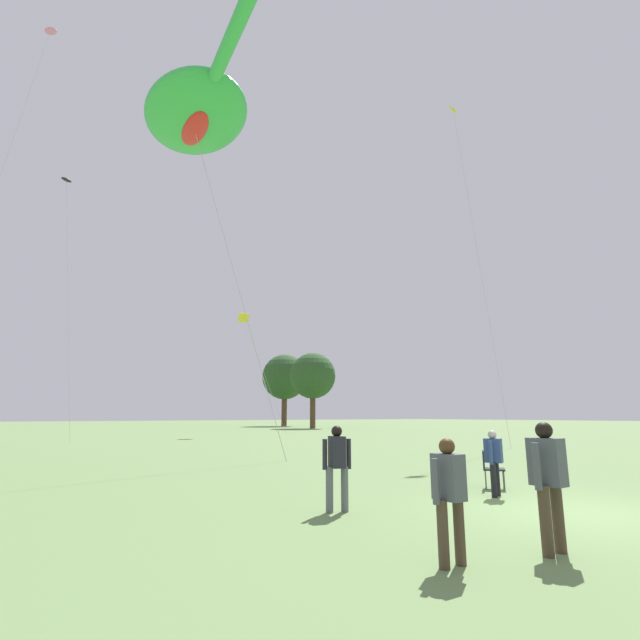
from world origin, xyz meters
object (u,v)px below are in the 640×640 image
Objects in this scene: person_photographer at (548,476)px; tree_shrub_far at (285,377)px; small_kite_tiny_distant at (67,192)px; person_brown_coat at (449,491)px; tree_oak_left at (313,376)px; big_show_kite at (198,112)px; person_tall_center at (337,461)px; small_kite_box_yellow at (45,48)px; small_kite_diamond_red at (245,322)px; folding_chair at (490,466)px; person_child_front at (494,458)px; small_kite_delta_white at (460,153)px.

tree_shrub_far is (32.19, 62.74, 6.77)m from person_photographer.
person_brown_coat is at bearing -122.22° from small_kite_tiny_distant.
big_show_kite is at bearing -128.96° from tree_oak_left.
person_photographer is 1.13× the size of person_brown_coat.
person_brown_coat is (-0.74, -3.22, -0.05)m from person_tall_center.
tree_shrub_far is at bearing -30.06° from person_photographer.
small_kite_diamond_red is at bearing 75.41° from small_kite_box_yellow.
tree_oak_left is (17.23, 15.35, -2.93)m from small_kite_diamond_red.
small_kite_diamond_red is (12.97, 33.56, 8.93)m from person_brown_coat.
small_kite_tiny_distant is at bearing 129.34° from small_kite_diamond_red.
tree_shrub_far reaches higher than person_photographer.
small_kite_tiny_distant is 50.94m from tree_shrub_far.
small_kite_box_yellow is (-4.41, 22.38, 20.08)m from person_brown_coat.
person_photographer is 5.48m from folding_chair.
small_kite_box_yellow is 56.72m from tree_shrub_far.
person_child_front is 0.85× the size of person_photographer.
person_tall_center reaches higher than person_child_front.
small_kite_box_yellow is at bearing 12.45° from person_brown_coat.
tree_shrub_far is at bearing -27.02° from person_brown_coat.
folding_chair is 65.76m from tree_shrub_far.
tree_oak_left reaches higher than person_photographer.
small_kite_delta_white is 39.36m from tree_oak_left.
small_kite_tiny_distant is (-3.04, 23.79, 14.28)m from person_tall_center.
big_show_kite reaches higher than person_child_front.
small_kite_diamond_red is at bearing 161.22° from small_kite_delta_white.
tree_oak_left is (-3.41, -13.44, -0.87)m from tree_shrub_far.
small_kite_delta_white is at bearing -179.17° from folding_chair.
small_kite_tiny_distant is at bearing 6.18° from person_brown_coat.
person_child_front is 66.80m from tree_shrub_far.
person_child_front is 5.19m from person_brown_coat.
tree_shrub_far reaches higher than person_child_front.
person_child_front is (3.57, -10.04, -12.75)m from big_show_kite.
folding_chair is 28.80m from small_kite_tiny_distant.
small_kite_diamond_red is 35.48m from tree_shrub_far.
small_kite_box_yellow is at bearing -100.42° from folding_chair.
small_kite_delta_white is 24.39m from small_kite_tiny_distant.
big_show_kite is 13.27m from small_kite_box_yellow.
person_child_front is 0.12× the size of tree_shrub_far.
tree_oak_left is at bearing -14.62° from person_tall_center.
person_tall_center is 0.14× the size of small_kite_diamond_red.
small_kite_tiny_distant is at bearing -156.40° from small_kite_delta_white.
big_show_kite reaches higher than tree_shrub_far.
person_tall_center is 0.94× the size of person_photographer.
small_kite_tiny_distant is (2.10, 4.63, -5.75)m from small_kite_box_yellow.
small_kite_tiny_distant is (-19.96, 13.81, -2.46)m from small_kite_delta_white.
small_kite_delta_white reaches higher than small_kite_diamond_red.
tree_oak_left is at bearing -156.29° from folding_chair.
person_child_front is at bearing -48.11° from person_photographer.
small_kite_tiny_distant is 1.52× the size of small_kite_diamond_red.
small_kite_delta_white is at bearing -41.27° from person_tall_center.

